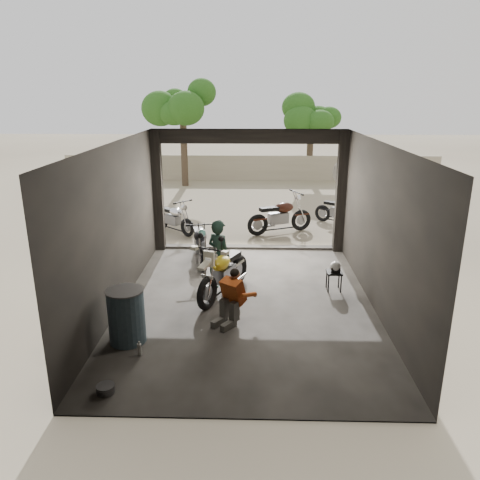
# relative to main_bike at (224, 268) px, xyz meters

# --- Properties ---
(ground) EXTENTS (80.00, 80.00, 0.00)m
(ground) POSITION_rel_main_bike_xyz_m (0.49, -0.38, -0.61)
(ground) COLOR #7A6D56
(ground) RESTS_ON ground
(garage) EXTENTS (7.00, 7.13, 3.20)m
(garage) POSITION_rel_main_bike_xyz_m (0.49, 0.16, 0.66)
(garage) COLOR #2D2B28
(garage) RESTS_ON ground
(boundary_wall) EXTENTS (18.00, 0.30, 1.20)m
(boundary_wall) POSITION_rel_main_bike_xyz_m (0.49, 13.62, -0.01)
(boundary_wall) COLOR gray
(boundary_wall) RESTS_ON ground
(tree_left) EXTENTS (2.20, 2.20, 5.60)m
(tree_left) POSITION_rel_main_bike_xyz_m (-2.51, 12.12, 3.37)
(tree_left) COLOR #382B1E
(tree_left) RESTS_ON ground
(tree_right) EXTENTS (2.20, 2.20, 5.00)m
(tree_right) POSITION_rel_main_bike_xyz_m (3.29, 13.62, 2.94)
(tree_right) COLOR #382B1E
(tree_right) RESTS_ON ground
(main_bike) EXTENTS (1.45, 1.99, 1.23)m
(main_bike) POSITION_rel_main_bike_xyz_m (0.00, 0.00, 0.00)
(main_bike) COLOR beige
(main_bike) RESTS_ON ground
(left_bike) EXTENTS (1.03, 1.77, 1.12)m
(left_bike) POSITION_rel_main_bike_xyz_m (-0.72, 2.07, -0.05)
(left_bike) COLOR black
(left_bike) RESTS_ON ground
(outside_bike_a) EXTENTS (1.58, 1.51, 1.05)m
(outside_bike_a) POSITION_rel_main_bike_xyz_m (-1.79, 4.60, -0.09)
(outside_bike_a) COLOR black
(outside_bike_a) RESTS_ON ground
(outside_bike_b) EXTENTS (1.99, 1.43, 1.24)m
(outside_bike_b) POSITION_rel_main_bike_xyz_m (1.41, 4.63, 0.01)
(outside_bike_b) COLOR #37160D
(outside_bike_b) RESTS_ON ground
(outside_bike_c) EXTENTS (1.62, 1.44, 1.05)m
(outside_bike_c) POSITION_rel_main_bike_xyz_m (3.38, 5.65, -0.09)
(outside_bike_c) COLOR black
(outside_bike_c) RESTS_ON ground
(rider) EXTENTS (0.68, 0.65, 1.57)m
(rider) POSITION_rel_main_bike_xyz_m (-0.11, 0.29, 0.17)
(rider) COLOR black
(rider) RESTS_ON ground
(mechanic) EXTENTS (0.83, 0.87, 1.01)m
(mechanic) POSITION_rel_main_bike_xyz_m (0.18, -1.26, -0.11)
(mechanic) COLOR #B44A18
(mechanic) RESTS_ON ground
(stool) EXTENTS (0.32, 0.32, 0.44)m
(stool) POSITION_rel_main_bike_xyz_m (2.33, 0.33, -0.24)
(stool) COLOR black
(stool) RESTS_ON ground
(helmet) EXTENTS (0.29, 0.30, 0.22)m
(helmet) POSITION_rel_main_bike_xyz_m (2.35, 0.33, -0.06)
(helmet) COLOR beige
(helmet) RESTS_ON stool
(oil_drum) EXTENTS (0.76, 0.76, 0.95)m
(oil_drum) POSITION_rel_main_bike_xyz_m (-1.51, -1.94, -0.14)
(oil_drum) COLOR #334957
(oil_drum) RESTS_ON ground
(sign_post) EXTENTS (0.82, 0.08, 2.46)m
(sign_post) POSITION_rel_main_bike_xyz_m (3.11, 3.48, 1.05)
(sign_post) COLOR black
(sign_post) RESTS_ON ground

